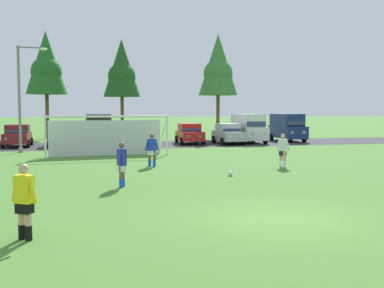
# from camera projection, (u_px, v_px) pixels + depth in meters

# --- Properties ---
(ground_plane) EXTENTS (400.00, 400.00, 0.00)m
(ground_plane) POSITION_uv_depth(u_px,v_px,m) (165.00, 159.00, 26.11)
(ground_plane) COLOR #477A2D
(parking_lot_strip) EXTENTS (52.00, 8.40, 0.01)m
(parking_lot_strip) POSITION_uv_depth(u_px,v_px,m) (138.00, 145.00, 37.16)
(parking_lot_strip) COLOR #333335
(parking_lot_strip) RESTS_ON ground
(soccer_ball) EXTENTS (0.22, 0.22, 0.22)m
(soccer_ball) POSITION_uv_depth(u_px,v_px,m) (230.00, 173.00, 19.17)
(soccer_ball) COLOR white
(soccer_ball) RESTS_ON ground
(soccer_goal) EXTENTS (7.56, 2.59, 2.57)m
(soccer_goal) POSITION_uv_depth(u_px,v_px,m) (107.00, 135.00, 27.84)
(soccer_goal) COLOR white
(soccer_goal) RESTS_ON ground
(referee) EXTENTS (0.62, 0.54, 1.64)m
(referee) POSITION_uv_depth(u_px,v_px,m) (24.00, 202.00, 9.57)
(referee) COLOR tan
(referee) RESTS_ON ground
(player_striker_near) EXTENTS (0.75, 0.34, 1.64)m
(player_striker_near) POSITION_uv_depth(u_px,v_px,m) (152.00, 150.00, 22.32)
(player_striker_near) COLOR brown
(player_striker_near) RESTS_ON ground
(player_midfield_center) EXTENTS (0.33, 0.75, 1.64)m
(player_midfield_center) POSITION_uv_depth(u_px,v_px,m) (122.00, 165.00, 16.29)
(player_midfield_center) COLOR brown
(player_midfield_center) RESTS_ON ground
(player_defender_far) EXTENTS (0.60, 0.56, 1.64)m
(player_defender_far) POSITION_uv_depth(u_px,v_px,m) (283.00, 151.00, 22.15)
(player_defender_far) COLOR tan
(player_defender_far) RESTS_ON ground
(parked_car_slot_far_left) EXTENTS (2.05, 4.20, 1.72)m
(parked_car_slot_far_left) POSITION_uv_depth(u_px,v_px,m) (18.00, 135.00, 34.92)
(parked_car_slot_far_left) COLOR maroon
(parked_car_slot_far_left) RESTS_ON ground
(parked_car_slot_left) EXTENTS (2.05, 4.21, 1.72)m
(parked_car_slot_left) POSITION_uv_depth(u_px,v_px,m) (62.00, 135.00, 35.24)
(parked_car_slot_left) COLOR #194C2D
(parked_car_slot_left) RESTS_ON ground
(parked_car_slot_center_left) EXTENTS (2.21, 4.80, 2.52)m
(parked_car_slot_center_left) POSITION_uv_depth(u_px,v_px,m) (98.00, 129.00, 35.62)
(parked_car_slot_center_left) COLOR black
(parked_car_slot_center_left) RESTS_ON ground
(parked_car_slot_center) EXTENTS (2.08, 4.22, 1.72)m
(parked_car_slot_center) POSITION_uv_depth(u_px,v_px,m) (141.00, 134.00, 37.90)
(parked_car_slot_center) COLOR tan
(parked_car_slot_center) RESTS_ON ground
(parked_car_slot_center_right) EXTENTS (2.24, 4.30, 1.72)m
(parked_car_slot_center_right) POSITION_uv_depth(u_px,v_px,m) (190.00, 134.00, 38.03)
(parked_car_slot_center_right) COLOR red
(parked_car_slot_center_right) RESTS_ON ground
(parked_car_slot_right) EXTENTS (2.12, 4.24, 1.72)m
(parked_car_slot_right) POSITION_uv_depth(u_px,v_px,m) (228.00, 134.00, 37.89)
(parked_car_slot_right) COLOR #B2B2BC
(parked_car_slot_right) RESTS_ON ground
(parked_car_slot_far_right) EXTENTS (2.32, 4.87, 2.52)m
(parked_car_slot_far_right) POSITION_uv_depth(u_px,v_px,m) (248.00, 127.00, 39.34)
(parked_car_slot_far_right) COLOR silver
(parked_car_slot_far_right) RESTS_ON ground
(parked_car_slot_end) EXTENTS (2.42, 4.91, 2.52)m
(parked_car_slot_end) POSITION_uv_depth(u_px,v_px,m) (287.00, 127.00, 41.46)
(parked_car_slot_end) COLOR navy
(parked_car_slot_end) RESTS_ON ground
(tree_left_edge) EXTENTS (4.04, 4.04, 10.77)m
(tree_left_edge) POSITION_uv_depth(u_px,v_px,m) (46.00, 65.00, 44.83)
(tree_left_edge) COLOR brown
(tree_left_edge) RESTS_ON ground
(tree_mid_left) EXTENTS (3.88, 3.88, 10.35)m
(tree_mid_left) POSITION_uv_depth(u_px,v_px,m) (122.00, 70.00, 47.37)
(tree_mid_left) COLOR brown
(tree_mid_left) RESTS_ON ground
(tree_center_back) EXTENTS (3.99, 3.99, 10.63)m
(tree_center_back) POSITION_uv_depth(u_px,v_px,m) (218.00, 67.00, 45.94)
(tree_center_back) COLOR brown
(tree_center_back) RESTS_ON ground
(street_lamp) EXTENTS (2.00, 0.32, 7.10)m
(street_lamp) POSITION_uv_depth(u_px,v_px,m) (22.00, 97.00, 29.97)
(street_lamp) COLOR slate
(street_lamp) RESTS_ON ground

